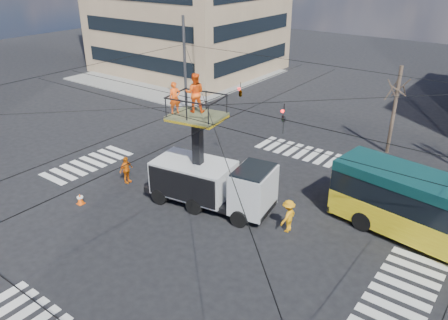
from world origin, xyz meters
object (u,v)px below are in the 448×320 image
at_px(worker_ground, 126,170).
at_px(flagger, 288,216).
at_px(traffic_cone, 80,199).
at_px(utility_truck, 211,169).

bearing_deg(worker_ground, flagger, -85.83).
xyz_separation_m(traffic_cone, worker_ground, (0.16, 3.21, 0.52)).
bearing_deg(traffic_cone, utility_truck, 35.56).
relative_size(utility_truck, flagger, 4.29).
bearing_deg(flagger, utility_truck, -83.04).
relative_size(utility_truck, traffic_cone, 11.63).
xyz_separation_m(traffic_cone, flagger, (10.31, 4.45, 0.53)).
height_order(worker_ground, flagger, flagger).
bearing_deg(flagger, traffic_cone, -63.35).
relative_size(utility_truck, worker_ground, 4.36).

